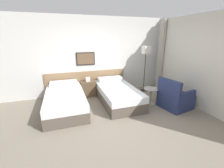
% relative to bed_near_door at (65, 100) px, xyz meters
% --- Properties ---
extents(ground_plane, '(16.00, 16.00, 0.00)m').
position_rel_bed_near_door_xyz_m(ground_plane, '(1.25, -1.02, -0.25)').
color(ground_plane, slate).
extents(wall_headboard, '(10.00, 0.10, 2.70)m').
position_rel_bed_near_door_xyz_m(wall_headboard, '(1.23, 1.07, 1.04)').
color(wall_headboard, silver).
rests_on(wall_headboard, ground_plane).
extents(wall_window, '(0.21, 4.57, 2.70)m').
position_rel_bed_near_door_xyz_m(wall_window, '(3.75, -1.13, 1.08)').
color(wall_window, white).
rests_on(wall_window, ground_plane).
extents(bed_near_door, '(1.07, 2.05, 0.62)m').
position_rel_bed_near_door_xyz_m(bed_near_door, '(0.00, 0.00, 0.00)').
color(bed_near_door, brown).
rests_on(bed_near_door, ground_plane).
extents(bed_near_window, '(1.07, 2.05, 0.62)m').
position_rel_bed_near_door_xyz_m(bed_near_window, '(1.61, 0.00, 0.00)').
color(bed_near_window, brown).
rests_on(bed_near_window, ground_plane).
extents(nightstand, '(0.52, 0.36, 0.68)m').
position_rel_bed_near_door_xyz_m(nightstand, '(0.81, 0.79, 0.02)').
color(nightstand, brown).
rests_on(nightstand, ground_plane).
extents(floor_lamp, '(0.24, 0.24, 1.71)m').
position_rel_bed_near_door_xyz_m(floor_lamp, '(2.95, 0.64, 1.18)').
color(floor_lamp, black).
rests_on(floor_lamp, ground_plane).
extents(side_table, '(0.46, 0.46, 0.51)m').
position_rel_bed_near_door_xyz_m(side_table, '(2.54, -0.50, 0.10)').
color(side_table, gray).
rests_on(side_table, ground_plane).
extents(armchair, '(0.90, 0.88, 0.91)m').
position_rel_bed_near_door_xyz_m(armchair, '(3.07, -0.95, 0.03)').
color(armchair, navy).
rests_on(armchair, ground_plane).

